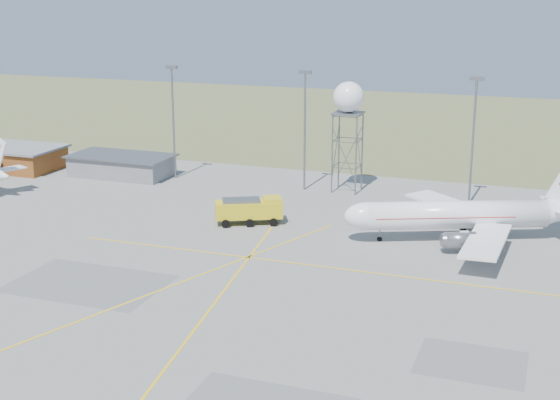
% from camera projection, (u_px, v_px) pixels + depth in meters
% --- Properties ---
extents(ground, '(400.00, 400.00, 0.00)m').
position_uv_depth(ground, '(182.00, 367.00, 71.94)').
color(ground, gray).
rests_on(ground, ground).
extents(grass_strip, '(400.00, 120.00, 0.03)m').
position_uv_depth(grass_strip, '(433.00, 125.00, 198.78)').
color(grass_strip, olive).
rests_on(grass_strip, ground).
extents(building_grey, '(19.00, 10.00, 3.90)m').
position_uv_depth(building_grey, '(122.00, 165.00, 144.30)').
color(building_grey, gray).
rests_on(building_grey, ground).
extents(mast_a, '(2.20, 0.50, 20.50)m').
position_uv_depth(mast_a, '(173.00, 113.00, 140.14)').
color(mast_a, slate).
rests_on(mast_a, ground).
extents(mast_b, '(2.20, 0.50, 20.50)m').
position_uv_depth(mast_b, '(305.00, 121.00, 131.87)').
color(mast_b, slate).
rests_on(mast_b, ground).
extents(mast_c, '(2.20, 0.50, 20.50)m').
position_uv_depth(mast_c, '(474.00, 131.00, 122.60)').
color(mast_c, slate).
rests_on(mast_c, ground).
extents(airliner_main, '(32.60, 30.44, 11.61)m').
position_uv_depth(airliner_main, '(461.00, 215.00, 107.15)').
color(airliner_main, white).
rests_on(airliner_main, ground).
extents(radar_tower, '(5.19, 5.19, 18.78)m').
position_uv_depth(radar_tower, '(348.00, 131.00, 131.28)').
color(radar_tower, slate).
rests_on(radar_tower, ground).
extents(fire_truck, '(10.30, 7.33, 3.95)m').
position_uv_depth(fire_truck, '(251.00, 211.00, 115.06)').
color(fire_truck, gold).
rests_on(fire_truck, ground).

